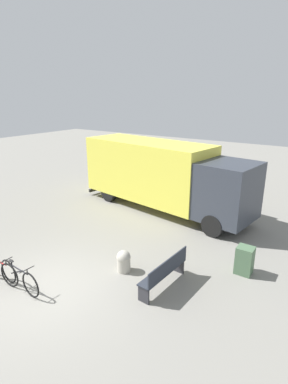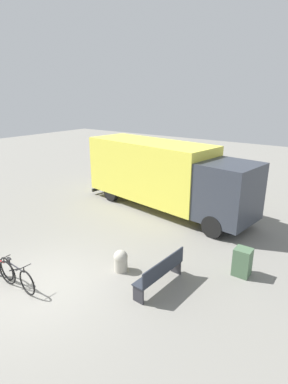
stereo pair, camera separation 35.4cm
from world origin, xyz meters
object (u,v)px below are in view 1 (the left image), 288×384
Objects in this scene: park_bench at (165,271)px; utility_box at (244,260)px; bollard_near_bench at (124,261)px; delivery_truck at (162,174)px; bicycle_middle at (19,277)px.

park_bench reaches higher than utility_box.
delivery_truck is at bearing 108.94° from bollard_near_bench.
bollard_near_bench is (1.85, 2.36, -0.03)m from bicycle_middle.
park_bench is (3.29, -5.30, -1.21)m from delivery_truck.
utility_box is (3.12, 1.96, 0.08)m from bollard_near_bench.
bicycle_middle is 2.64× the size of bollard_near_bench.
bicycle_middle is at bearing 128.77° from park_bench.
bicycle_middle is (-3.33, -2.36, -0.13)m from park_bench.
bollard_near_bench is (-1.48, 0.00, -0.17)m from park_bench.
utility_box is at bearing 43.97° from bicycle_middle.
park_bench is 4.08m from bicycle_middle.
park_bench is 2.17× the size of utility_box.
bollard_near_bench is at bearing 54.82° from bicycle_middle.
delivery_truck is 7.77m from bicycle_middle.
delivery_truck is 5.76m from bollard_near_bench.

